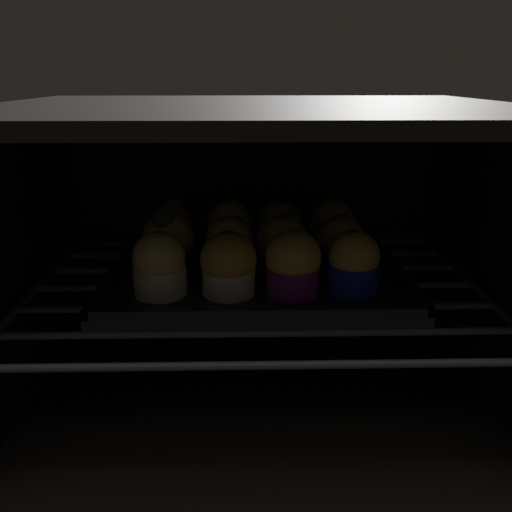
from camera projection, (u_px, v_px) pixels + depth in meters
The scene contains 15 objects.
oven_cavity at pixel (255, 250), 69.45cm from camera, with size 59.00×47.00×37.00cm.
oven_rack at pixel (256, 287), 66.52cm from camera, with size 54.80×42.00×0.80cm.
baking_tray at pixel (256, 274), 67.52cm from camera, with size 35.67×28.51×2.20cm.
muffin_row0_col0 at pixel (159, 265), 59.19cm from camera, with size 5.88×5.88×7.23cm.
muffin_row0_col1 at pixel (229, 265), 59.31cm from camera, with size 6.30×6.30×7.36cm.
muffin_row0_col2 at pixel (293, 264), 59.32cm from camera, with size 6.20×6.20×7.36cm.
muffin_row0_col3 at pixel (354, 263), 60.10cm from camera, with size 5.88×5.88×7.22cm.
muffin_row1_col0 at pixel (168, 243), 66.15cm from camera, with size 6.39×6.39×8.13cm.
muffin_row1_col1 at pixel (230, 246), 66.16cm from camera, with size 5.96×5.96×7.03cm.
muffin_row1_col2 at pixel (282, 246), 66.09cm from camera, with size 6.42×6.42×7.51cm.
muffin_row1_col3 at pixel (341, 245), 66.81cm from camera, with size 6.04×6.04×6.94cm.
muffin_row2_col0 at pixel (173, 230), 72.75cm from camera, with size 5.88×5.88×7.78cm.
muffin_row2_col1 at pixel (229, 228), 72.68cm from camera, with size 6.15×6.15×7.51cm.
muffin_row2_col2 at pixel (280, 229), 73.01cm from camera, with size 5.92×5.92×7.30cm.
muffin_row2_col3 at pixel (332, 228), 73.24cm from camera, with size 6.26×6.26×7.48cm.
Camera 1 is at (-1.46, -39.77, 38.53)cm, focal length 37.71 mm.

